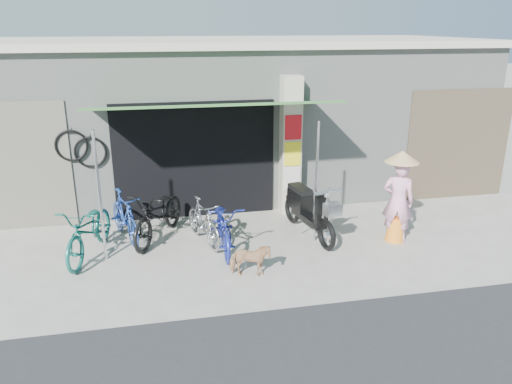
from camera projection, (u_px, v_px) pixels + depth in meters
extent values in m
plane|color=#A7A297|center=(278.00, 262.00, 8.83)|extent=(80.00, 80.00, 0.00)
cube|color=#969C94|center=(232.00, 115.00, 13.00)|extent=(12.00, 5.00, 3.50)
cube|color=beige|center=(231.00, 42.00, 12.42)|extent=(12.30, 5.30, 0.16)
cube|color=black|center=(195.00, 161.00, 10.60)|extent=(3.40, 0.06, 2.50)
cube|color=black|center=(196.00, 192.00, 10.83)|extent=(3.06, 0.04, 1.10)
torus|color=black|center=(91.00, 152.00, 10.06)|extent=(0.65, 0.05, 0.65)
cylinder|color=silver|center=(89.00, 136.00, 9.98)|extent=(0.02, 0.02, 0.12)
torus|color=black|center=(71.00, 146.00, 9.95)|extent=(0.65, 0.05, 0.65)
cylinder|color=silver|center=(70.00, 130.00, 9.87)|extent=(0.02, 0.02, 0.12)
cube|color=#BEB5A2|center=(290.00, 146.00, 10.79)|extent=(0.42, 0.42, 3.00)
cube|color=red|center=(293.00, 127.00, 10.44)|extent=(0.36, 0.02, 0.52)
cube|color=yellow|center=(293.00, 154.00, 10.62)|extent=(0.36, 0.02, 0.52)
cube|color=beige|center=(292.00, 179.00, 10.80)|extent=(0.36, 0.02, 0.50)
cube|color=#2E5D2A|center=(213.00, 106.00, 9.37)|extent=(4.60, 1.88, 0.35)
cylinder|color=silver|center=(100.00, 197.00, 8.58)|extent=(0.05, 0.05, 2.36)
cylinder|color=silver|center=(316.00, 183.00, 9.32)|extent=(0.05, 0.05, 2.36)
cube|color=brown|center=(458.00, 145.00, 11.77)|extent=(2.60, 0.06, 2.60)
cube|color=#6B665B|center=(3.00, 168.00, 9.87)|extent=(2.60, 0.06, 2.60)
imported|color=#156155|center=(90.00, 230.00, 8.93)|extent=(1.17, 2.05, 1.02)
imported|color=navy|center=(125.00, 216.00, 9.64)|extent=(0.96, 1.67, 0.97)
imported|color=black|center=(159.00, 214.00, 9.64)|extent=(1.50, 2.06, 1.03)
imported|color=#A0A0A5|center=(203.00, 221.00, 9.50)|extent=(0.83, 1.52, 0.88)
imported|color=navy|center=(224.00, 225.00, 9.22)|extent=(0.69, 1.85, 0.96)
imported|color=tan|center=(250.00, 260.00, 8.27)|extent=(0.74, 0.45, 0.58)
torus|color=black|center=(327.00, 235.00, 9.24)|extent=(0.21, 0.60, 0.59)
torus|color=black|center=(292.00, 210.00, 10.51)|extent=(0.21, 0.60, 0.59)
cube|color=black|center=(308.00, 218.00, 9.85)|extent=(0.43, 1.08, 0.11)
cube|color=black|center=(300.00, 200.00, 10.11)|extent=(0.40, 0.65, 0.38)
cube|color=black|center=(300.00, 189.00, 10.03)|extent=(0.37, 0.65, 0.10)
cube|color=black|center=(322.00, 211.00, 9.31)|extent=(0.26, 0.15, 0.62)
cylinder|color=silver|center=(328.00, 192.00, 9.00)|extent=(0.57, 0.14, 0.04)
cube|color=silver|center=(333.00, 209.00, 8.91)|extent=(0.32, 0.27, 0.22)
imported|color=#E59ABA|center=(398.00, 201.00, 9.48)|extent=(0.70, 0.63, 1.62)
cone|color=orange|center=(395.00, 229.00, 9.66)|extent=(0.38, 0.38, 0.46)
cone|color=tan|center=(402.00, 156.00, 9.20)|extent=(0.64, 0.64, 0.22)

